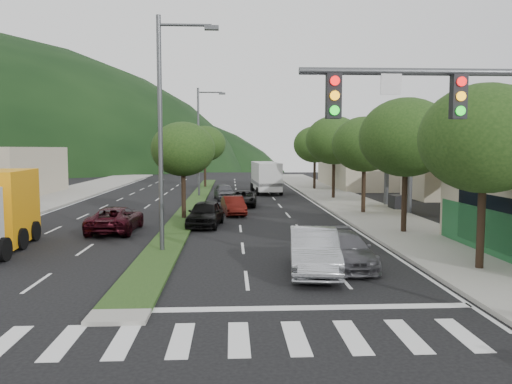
{
  "coord_description": "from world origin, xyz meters",
  "views": [
    {
      "loc": [
        2.99,
        -13.4,
        4.48
      ],
      "look_at": [
        4.19,
        10.59,
        2.37
      ],
      "focal_mm": 35.0,
      "sensor_mm": 36.0,
      "label": 1
    }
  ],
  "objects": [
    {
      "name": "car_queue_a",
      "position": [
        1.5,
        15.12,
        0.74
      ],
      "size": [
        2.26,
        4.54,
        1.49
      ],
      "primitive_type": "imported",
      "rotation": [
        0.0,
        0.0,
        -0.12
      ],
      "color": "black",
      "rests_on": "ground"
    },
    {
      "name": "sidewalk_right",
      "position": [
        12.5,
        25.0,
        0.07
      ],
      "size": [
        5.0,
        90.0,
        0.15
      ],
      "primitive_type": "cube",
      "color": "gray",
      "rests_on": "ground"
    },
    {
      "name": "ground",
      "position": [
        0.0,
        0.0,
        0.0
      ],
      "size": [
        160.0,
        160.0,
        0.0
      ],
      "primitive_type": "plane",
      "color": "black",
      "rests_on": "ground"
    },
    {
      "name": "car_queue_e",
      "position": [
        2.4,
        30.12,
        0.69
      ],
      "size": [
        2.16,
        4.21,
        1.37
      ],
      "primitive_type": "imported",
      "rotation": [
        0.0,
        0.0,
        0.14
      ],
      "color": "#4A4A4F",
      "rests_on": "ground"
    },
    {
      "name": "tree_r_d",
      "position": [
        12.0,
        30.0,
        5.18
      ],
      "size": [
        5.0,
        5.0,
        7.17
      ],
      "color": "black",
      "rests_on": "sidewalk_right"
    },
    {
      "name": "streetlight_mid",
      "position": [
        0.21,
        33.0,
        5.58
      ],
      "size": [
        2.6,
        0.25,
        10.0
      ],
      "color": "#47494C",
      "rests_on": "ground"
    },
    {
      "name": "tree_r_b",
      "position": [
        12.0,
        12.0,
        5.04
      ],
      "size": [
        4.8,
        4.8,
        6.94
      ],
      "color": "black",
      "rests_on": "sidewalk_right"
    },
    {
      "name": "crosswalk",
      "position": [
        0.0,
        -2.0,
        0.01
      ],
      "size": [
        19.0,
        2.2,
        0.01
      ],
      "primitive_type": "cube",
      "color": "silver",
      "rests_on": "ground"
    },
    {
      "name": "tree_r_c",
      "position": [
        12.0,
        20.0,
        4.75
      ],
      "size": [
        4.4,
        4.4,
        6.48
      ],
      "color": "black",
      "rests_on": "sidewalk_right"
    },
    {
      "name": "gas_canopy",
      "position": [
        19.0,
        22.0,
        4.65
      ],
      "size": [
        12.2,
        8.2,
        5.25
      ],
      "color": "silver",
      "rests_on": "ground"
    },
    {
      "name": "tree_r_e",
      "position": [
        12.0,
        40.0,
        4.89
      ],
      "size": [
        4.6,
        4.6,
        6.71
      ],
      "color": "black",
      "rests_on": "sidewalk_right"
    },
    {
      "name": "median",
      "position": [
        0.0,
        28.0,
        0.06
      ],
      "size": [
        1.6,
        56.0,
        0.12
      ],
      "primitive_type": "cube",
      "color": "#1D3914",
      "rests_on": "ground"
    },
    {
      "name": "traffic_signal",
      "position": [
        9.03,
        -1.54,
        4.65
      ],
      "size": [
        6.12,
        0.4,
        7.0
      ],
      "color": "#47494C",
      "rests_on": "ground"
    },
    {
      "name": "car_queue_d",
      "position": [
        3.93,
        25.12,
        0.6
      ],
      "size": [
        2.28,
        4.42,
        1.19
      ],
      "primitive_type": "imported",
      "rotation": [
        0.0,
        0.0,
        -0.07
      ],
      "color": "black",
      "rests_on": "ground"
    },
    {
      "name": "sedan_silver",
      "position": [
        5.96,
        4.16,
        0.79
      ],
      "size": [
        2.16,
        4.95,
        1.58
      ],
      "primitive_type": "imported",
      "rotation": [
        0.0,
        0.0,
        -0.1
      ],
      "color": "#9B9DA2",
      "rests_on": "ground"
    },
    {
      "name": "tree_med_near",
      "position": [
        0.0,
        18.0,
        4.43
      ],
      "size": [
        4.0,
        4.0,
        6.02
      ],
      "color": "black",
      "rests_on": "median"
    },
    {
      "name": "tree_med_far",
      "position": [
        0.0,
        44.0,
        5.01
      ],
      "size": [
        4.8,
        4.8,
        6.94
      ],
      "color": "black",
      "rests_on": "median"
    },
    {
      "name": "sidewalk_left",
      "position": [
        -13.0,
        25.0,
        0.07
      ],
      "size": [
        6.0,
        90.0,
        0.15
      ],
      "primitive_type": "cube",
      "color": "gray",
      "rests_on": "ground"
    },
    {
      "name": "bldg_right_far",
      "position": [
        19.5,
        44.0,
        2.6
      ],
      "size": [
        10.0,
        16.0,
        5.2
      ],
      "primitive_type": "cube",
      "color": "#BBAE94",
      "rests_on": "ground"
    },
    {
      "name": "suv_maroon",
      "position": [
        -3.22,
        13.5,
        0.69
      ],
      "size": [
        2.37,
        5.01,
        1.38
      ],
      "primitive_type": "imported",
      "rotation": [
        0.0,
        0.0,
        3.13
      ],
      "color": "black",
      "rests_on": "ground"
    },
    {
      "name": "streetlight_near",
      "position": [
        0.21,
        8.0,
        5.58
      ],
      "size": [
        2.6,
        0.25,
        10.0
      ],
      "color": "#47494C",
      "rests_on": "ground"
    },
    {
      "name": "tree_r_a",
      "position": [
        12.0,
        4.0,
        4.82
      ],
      "size": [
        4.6,
        4.6,
        6.63
      ],
      "color": "black",
      "rests_on": "sidewalk_right"
    },
    {
      "name": "motorhome",
      "position": [
        6.5,
        36.73,
        1.64
      ],
      "size": [
        2.88,
        8.15,
        3.09
      ],
      "rotation": [
        0.0,
        0.0,
        0.05
      ],
      "color": "silver",
      "rests_on": "ground"
    },
    {
      "name": "car_queue_b",
      "position": [
        7.28,
        5.08,
        0.64
      ],
      "size": [
        1.91,
        4.43,
        1.27
      ],
      "primitive_type": "imported",
      "rotation": [
        0.0,
        0.0,
        0.03
      ],
      "color": "#515056",
      "rests_on": "ground"
    },
    {
      "name": "car_queue_c",
      "position": [
        3.14,
        20.12,
        0.62
      ],
      "size": [
        1.82,
        3.91,
        1.24
      ],
      "primitive_type": "imported",
      "rotation": [
        0.0,
        0.0,
        0.14
      ],
      "color": "#4D110C",
      "rests_on": "ground"
    }
  ]
}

